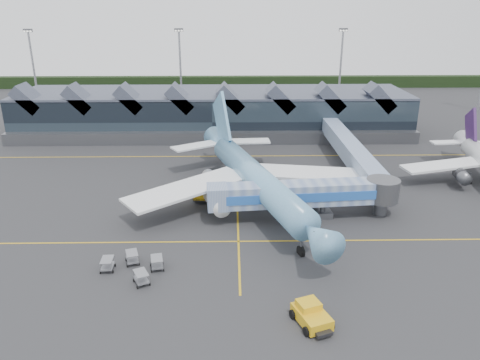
{
  "coord_description": "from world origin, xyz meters",
  "views": [
    {
      "loc": [
        -0.79,
        -61.6,
        28.8
      ],
      "look_at": [
        0.37,
        1.2,
        5.0
      ],
      "focal_mm": 35.0,
      "sensor_mm": 36.0,
      "label": 1
    }
  ],
  "objects_px": {
    "jet_bridge": "(315,194)",
    "fuel_truck": "(205,184)",
    "main_airliner": "(254,176)",
    "pushback_tug": "(311,315)"
  },
  "relations": [
    {
      "from": "jet_bridge",
      "to": "fuel_truck",
      "type": "relative_size",
      "value": 3.06
    },
    {
      "from": "main_airliner",
      "to": "jet_bridge",
      "type": "height_order",
      "value": "main_airliner"
    },
    {
      "from": "jet_bridge",
      "to": "pushback_tug",
      "type": "relative_size",
      "value": 5.41
    },
    {
      "from": "jet_bridge",
      "to": "fuel_truck",
      "type": "bearing_deg",
      "value": 144.66
    },
    {
      "from": "main_airliner",
      "to": "jet_bridge",
      "type": "bearing_deg",
      "value": -51.11
    },
    {
      "from": "fuel_truck",
      "to": "pushback_tug",
      "type": "height_order",
      "value": "fuel_truck"
    },
    {
      "from": "jet_bridge",
      "to": "fuel_truck",
      "type": "distance_m",
      "value": 18.69
    },
    {
      "from": "pushback_tug",
      "to": "fuel_truck",
      "type": "bearing_deg",
      "value": 89.38
    },
    {
      "from": "main_airliner",
      "to": "pushback_tug",
      "type": "distance_m",
      "value": 29.71
    },
    {
      "from": "main_airliner",
      "to": "jet_bridge",
      "type": "xyz_separation_m",
      "value": [
        8.44,
        -5.62,
        -0.67
      ]
    }
  ]
}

